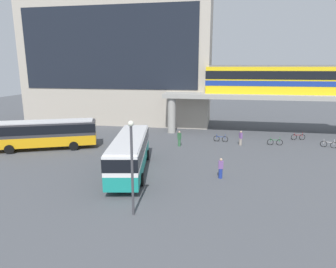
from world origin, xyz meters
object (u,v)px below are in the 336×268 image
at_px(pedestrian_near_building, 241,138).
at_px(bicycle_red, 298,137).
at_px(bicycle_blue, 221,139).
at_px(station_building, 119,57).
at_px(pedestrian_waiting_near_stop, 179,139).
at_px(bicycle_silver, 329,144).
at_px(pedestrian_at_kerb, 221,169).
at_px(bus_main, 130,150).
at_px(train, 280,79).
at_px(bus_secondary, 45,132).
at_px(bicycle_green, 275,142).

bearing_deg(pedestrian_near_building, bicycle_red, 28.30).
relative_size(bicycle_red, bicycle_blue, 1.00).
height_order(station_building, pedestrian_waiting_near_stop, station_building).
relative_size(bicycle_silver, pedestrian_at_kerb, 0.98).
height_order(bus_main, bicycle_blue, bus_main).
distance_m(station_building, pedestrian_near_building, 25.67).
relative_size(bicycle_silver, bicycle_blue, 0.96).
relative_size(bus_main, pedestrian_at_kerb, 6.52).
distance_m(train, bicycle_red, 8.24).
distance_m(bicycle_silver, bicycle_blue, 12.32).
xyz_separation_m(bicycle_red, pedestrian_at_kerb, (-9.72, -15.24, 0.46)).
bearing_deg(bicycle_red, bicycle_blue, -164.68).
height_order(bus_secondary, bicycle_red, bus_secondary).
xyz_separation_m(station_building, pedestrian_waiting_near_stop, (12.32, -15.24, -9.92)).
xyz_separation_m(bus_secondary, bicycle_blue, (19.47, 6.92, -1.63)).
height_order(bus_secondary, bicycle_blue, bus_secondary).
height_order(bicycle_blue, pedestrian_near_building, pedestrian_near_building).
relative_size(bus_main, pedestrian_waiting_near_stop, 6.22).
bearing_deg(bicycle_green, bicycle_blue, 174.90).
height_order(bicycle_red, pedestrian_near_building, pedestrian_near_building).
bearing_deg(station_building, train, -13.51).
height_order(bicycle_green, pedestrian_waiting_near_stop, pedestrian_waiting_near_stop).
bearing_deg(pedestrian_near_building, bicycle_blue, 150.07).
relative_size(station_building, pedestrian_near_building, 17.44).
distance_m(bus_main, bicycle_silver, 23.44).
xyz_separation_m(station_building, bicycle_blue, (17.12, -12.16, -10.42)).
xyz_separation_m(bus_main, bus_secondary, (-11.63, 5.55, 0.00)).
bearing_deg(bicycle_silver, pedestrian_near_building, -175.76).
distance_m(bus_secondary, pedestrian_at_kerb, 20.32).
distance_m(train, bus_secondary, 30.60).
height_order(pedestrian_near_building, pedestrian_waiting_near_stop, pedestrian_waiting_near_stop).
bearing_deg(train, bicycle_blue, -140.73).
distance_m(station_building, bicycle_red, 30.33).
distance_m(pedestrian_near_building, pedestrian_waiting_near_stop, 7.32).
height_order(bus_main, pedestrian_waiting_near_stop, bus_main).
bearing_deg(bicycle_silver, bicycle_green, 179.79).
bearing_deg(pedestrian_waiting_near_stop, train, 36.85).
height_order(bicycle_green, pedestrian_near_building, pedestrian_near_building).
distance_m(bicycle_green, pedestrian_waiting_near_stop, 11.45).
height_order(bicycle_red, pedestrian_waiting_near_stop, pedestrian_waiting_near_stop).
xyz_separation_m(bus_main, bicycle_silver, (20.15, 11.88, -1.63)).
height_order(train, bicycle_green, train).
xyz_separation_m(pedestrian_near_building, pedestrian_at_kerb, (-2.30, -11.24, 0.00)).
relative_size(train, bicycle_silver, 11.72).
xyz_separation_m(bicycle_red, pedestrian_near_building, (-7.42, -4.00, 0.46)).
height_order(station_building, bicycle_silver, station_building).
bearing_deg(bus_secondary, train, 25.87).
xyz_separation_m(bus_secondary, pedestrian_at_kerb, (19.48, -5.66, -1.17)).
bearing_deg(bicycle_red, bicycle_green, -136.17).
distance_m(station_building, bicycle_blue, 23.44).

